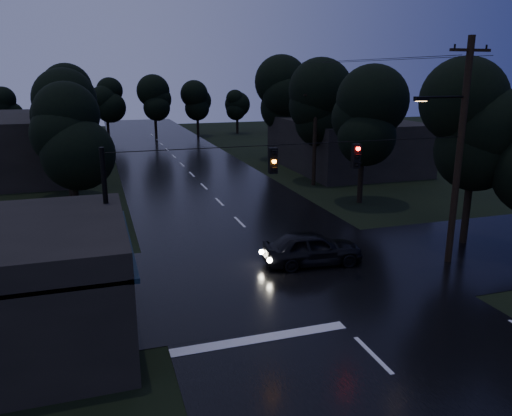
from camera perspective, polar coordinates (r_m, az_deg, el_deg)
main_road at (r=38.69m, az=-5.97°, el=2.43°), size 12.00×120.00×0.02m
cross_street at (r=22.14m, az=3.89°, el=-7.37°), size 60.00×9.00×0.02m
building_far_right at (r=46.76m, az=10.04°, el=7.22°), size 10.00×14.00×4.40m
building_far_left at (r=47.76m, az=-25.47°, el=6.52°), size 10.00×16.00×5.00m
utility_pole_main at (r=23.67m, az=22.10°, el=6.25°), size 3.50×0.30×10.00m
utility_pole_far at (r=38.71m, az=6.74°, el=8.25°), size 2.00×0.30×7.50m
anchor_pole_left at (r=18.78m, az=-16.55°, el=-2.43°), size 0.18×0.18×6.00m
span_signals at (r=20.01m, az=6.72°, el=5.77°), size 15.00×0.37×1.12m
tree_corner_near at (r=26.77m, az=23.85°, el=8.58°), size 4.48×4.48×9.44m
tree_left_a at (r=29.17m, az=-20.54°, el=7.86°), size 3.92×3.92×8.26m
tree_left_b at (r=37.13m, az=-21.08°, el=9.76°), size 4.20×4.20×8.85m
tree_left_c at (r=47.10m, az=-21.30°, el=11.14°), size 4.48×4.48×9.44m
tree_right_a at (r=33.54m, az=12.23°, el=9.95°), size 4.20×4.20×8.85m
tree_right_b at (r=40.87m, az=7.35°, el=11.57°), size 4.48×4.48×9.44m
tree_right_c at (r=50.29m, az=3.08°, el=12.75°), size 4.76×4.76×10.03m
car at (r=22.91m, az=6.46°, el=-4.57°), size 4.69×2.22×1.55m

